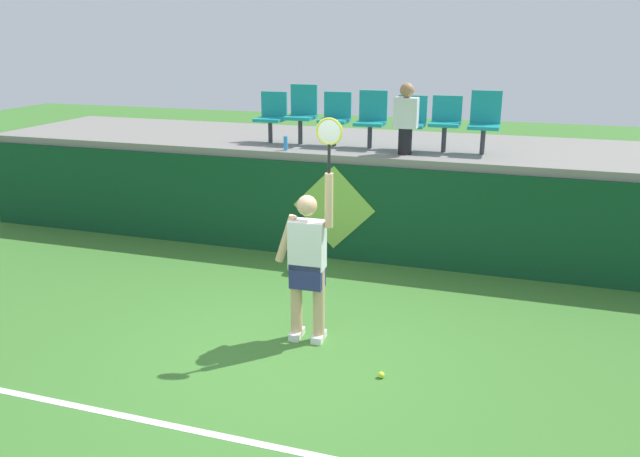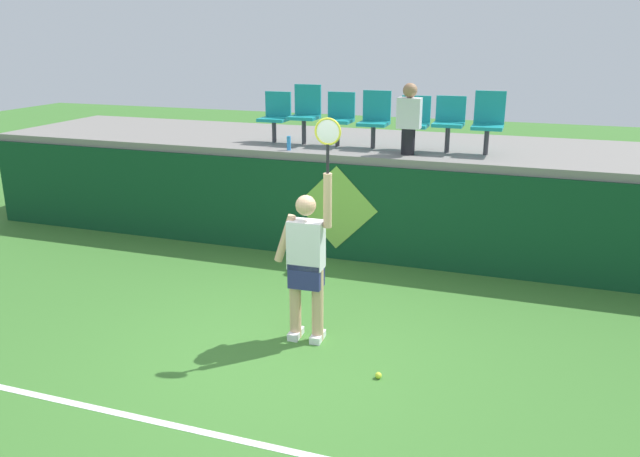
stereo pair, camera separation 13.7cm
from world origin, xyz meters
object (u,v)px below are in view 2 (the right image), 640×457
Objects in this scene: tennis_player at (307,260)px; stadium_chair_1 at (306,111)px; stadium_chair_2 at (339,116)px; stadium_chair_5 at (449,120)px; stadium_chair_0 at (276,114)px; stadium_chair_4 at (414,120)px; stadium_chair_6 at (488,120)px; spectator_0 at (409,117)px; stadium_chair_3 at (375,117)px; water_bottle at (289,143)px; tennis_ball at (378,375)px.

stadium_chair_1 is at bearing 110.37° from tennis_player.
stadium_chair_2 reaches higher than stadium_chair_5.
stadium_chair_0 is 2.27m from stadium_chair_4.
stadium_chair_6 is (2.84, 0.00, -0.02)m from stadium_chair_1.
stadium_chair_4 is 0.43m from spectator_0.
stadium_chair_6 reaches higher than stadium_chair_2.
stadium_chair_2 is 0.96× the size of stadium_chair_3.
stadium_chair_3 is 1.14m from stadium_chair_5.
stadium_chair_2 is 1.19m from stadium_chair_4.
tennis_player reaches higher than stadium_chair_5.
water_bottle is 0.78m from stadium_chair_1.
water_bottle is 0.26× the size of stadium_chair_5.
stadium_chair_5 is 0.90× the size of stadium_chair_6.
stadium_chair_2 is 0.58m from stadium_chair_3.
stadium_chair_6 is 1.17m from spectator_0.
stadium_chair_1 is at bearing 166.38° from spectator_0.
stadium_chair_6 reaches higher than water_bottle.
tennis_ball is 0.06× the size of spectator_0.
stadium_chair_6 is (2.87, 0.67, 0.39)m from water_bottle.
stadium_chair_6 is (0.56, 4.09, 2.04)m from tennis_ball.
water_bottle is 0.21× the size of spectator_0.
tennis_ball is at bearing -67.28° from stadium_chair_2.
stadium_chair_2 is 2.27m from stadium_chair_6.
tennis_player is 4.00m from stadium_chair_6.
tennis_player is 3.09× the size of stadium_chair_4.
stadium_chair_4 is (1.78, 0.66, 0.34)m from water_bottle.
stadium_chair_5 is (2.27, -0.01, -0.04)m from stadium_chair_1.
spectator_0 reaches higher than tennis_player.
stadium_chair_3 reaches higher than water_bottle.
stadium_chair_3 is 0.62m from stadium_chair_4.
stadium_chair_3 is at bearing 145.38° from spectator_0.
stadium_chair_3 is at bearing 29.65° from water_bottle.
tennis_ball is at bearing -74.50° from stadium_chair_3.
stadium_chair_5 reaches higher than water_bottle.
stadium_chair_2 is at bearing -179.35° from stadium_chair_3.
stadium_chair_5 reaches higher than tennis_ball.
stadium_chair_5 is at bearing -0.52° from stadium_chair_3.
water_bottle is 0.95m from stadium_chair_2.
tennis_player reaches higher than stadium_chair_4.
stadium_chair_4 is (0.61, -0.01, -0.02)m from stadium_chair_3.
spectator_0 is (-0.00, -0.42, 0.09)m from stadium_chair_4.
stadium_chair_4 is 0.78× the size of spectator_0.
stadium_chair_6 reaches higher than stadium_chair_0.
stadium_chair_1 reaches higher than tennis_player.
spectator_0 reaches higher than stadium_chair_4.
stadium_chair_0 reaches higher than water_bottle.
water_bottle is 0.23× the size of stadium_chair_1.
stadium_chair_0 is (-1.82, 3.50, 1.09)m from tennis_player.
stadium_chair_2 is (1.08, -0.00, 0.02)m from stadium_chair_0.
tennis_player is 37.64× the size of tennis_ball.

